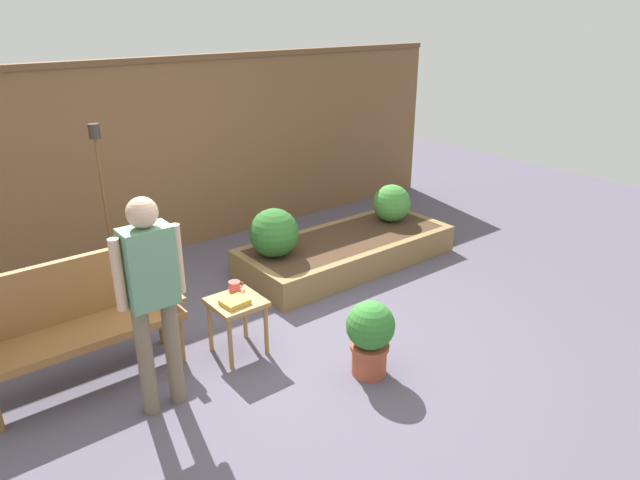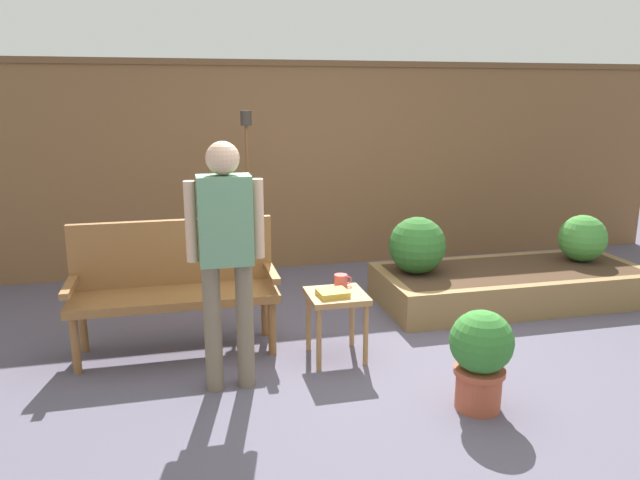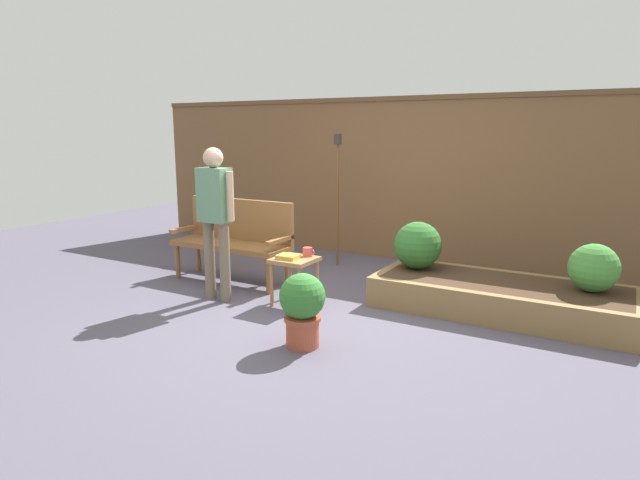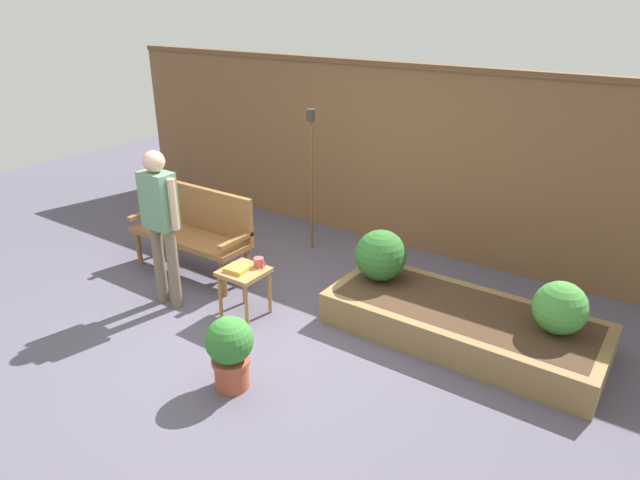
# 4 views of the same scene
# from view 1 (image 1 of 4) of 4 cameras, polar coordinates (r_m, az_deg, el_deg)

# --- Properties ---
(ground_plane) EXTENTS (14.00, 14.00, 0.00)m
(ground_plane) POSITION_cam_1_polar(r_m,az_deg,el_deg) (4.86, -3.49, -10.79)
(ground_plane) COLOR #514C5B
(fence_back) EXTENTS (8.40, 0.14, 2.16)m
(fence_back) POSITION_cam_1_polar(r_m,az_deg,el_deg) (6.59, -16.93, 7.60)
(fence_back) COLOR brown
(fence_back) RESTS_ON ground_plane
(garden_bench) EXTENTS (1.44, 0.48, 0.94)m
(garden_bench) POSITION_cam_1_polar(r_m,az_deg,el_deg) (4.62, -23.01, -6.77)
(garden_bench) COLOR brown
(garden_bench) RESTS_ON ground_plane
(side_table) EXTENTS (0.40, 0.40, 0.48)m
(side_table) POSITION_cam_1_polar(r_m,az_deg,el_deg) (4.67, -8.27, -6.83)
(side_table) COLOR #9E7042
(side_table) RESTS_ON ground_plane
(cup_on_table) EXTENTS (0.13, 0.10, 0.09)m
(cup_on_table) POSITION_cam_1_polar(r_m,az_deg,el_deg) (4.75, -8.46, -4.58)
(cup_on_table) COLOR #CC4C47
(cup_on_table) RESTS_ON side_table
(book_on_table) EXTENTS (0.21, 0.18, 0.04)m
(book_on_table) POSITION_cam_1_polar(r_m,az_deg,el_deg) (4.56, -8.45, -6.09)
(book_on_table) COLOR gold
(book_on_table) RESTS_ON side_table
(potted_boxwood) EXTENTS (0.37, 0.37, 0.61)m
(potted_boxwood) POSITION_cam_1_polar(r_m,az_deg,el_deg) (4.41, 5.00, -9.32)
(potted_boxwood) COLOR #A84C33
(potted_boxwood) RESTS_ON ground_plane
(raised_planter_bed) EXTENTS (2.40, 1.00, 0.30)m
(raised_planter_bed) POSITION_cam_1_polar(r_m,az_deg,el_deg) (6.33, 2.68, -1.04)
(raised_planter_bed) COLOR olive
(raised_planter_bed) RESTS_ON ground_plane
(shrub_near_bench) EXTENTS (0.50, 0.50, 0.50)m
(shrub_near_bench) POSITION_cam_1_polar(r_m,az_deg,el_deg) (5.74, -4.59, 0.71)
(shrub_near_bench) COLOR brown
(shrub_near_bench) RESTS_ON raised_planter_bed
(shrub_far_corner) EXTENTS (0.44, 0.44, 0.44)m
(shrub_far_corner) POSITION_cam_1_polar(r_m,az_deg,el_deg) (6.75, 7.13, 3.65)
(shrub_far_corner) COLOR brown
(shrub_far_corner) RESTS_ON raised_planter_bed
(tiki_torch) EXTENTS (0.10, 0.10, 1.68)m
(tiki_torch) POSITION_cam_1_polar(r_m,az_deg,el_deg) (5.67, -20.85, 5.48)
(tiki_torch) COLOR brown
(tiki_torch) RESTS_ON ground_plane
(person_by_bench) EXTENTS (0.47, 0.20, 1.56)m
(person_by_bench) POSITION_cam_1_polar(r_m,az_deg,el_deg) (3.92, -16.39, -4.64)
(person_by_bench) COLOR #70604C
(person_by_bench) RESTS_ON ground_plane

